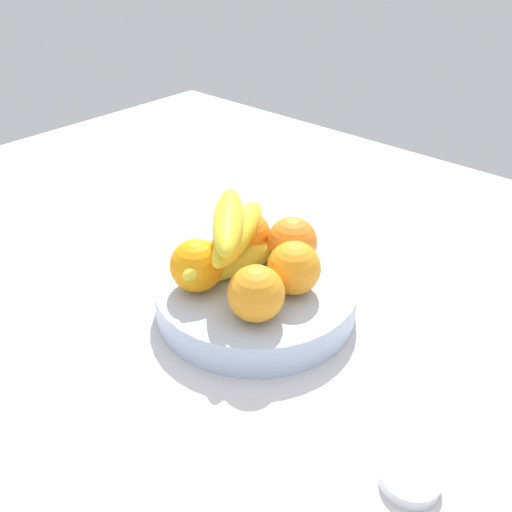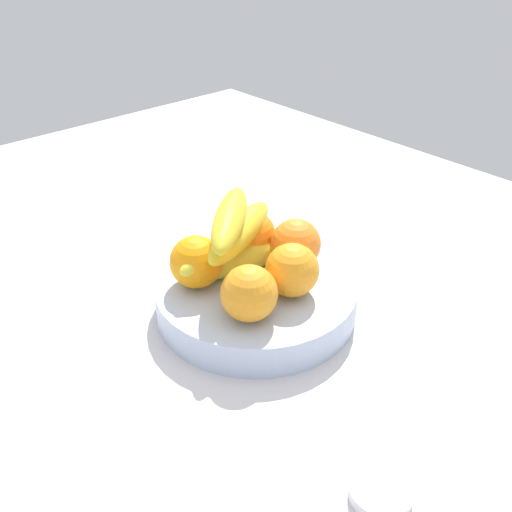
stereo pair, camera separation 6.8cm
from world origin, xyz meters
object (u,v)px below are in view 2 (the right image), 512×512
banana_bunch (234,239)px  orange_back_right (249,293)px  jar_lid (381,492)px  orange_front_left (292,270)px  orange_center (251,235)px  orange_back_left (196,262)px  orange_front_right (296,244)px  fruit_bowl (256,295)px

banana_bunch → orange_back_right: bearing=-29.9°
jar_lid → orange_front_left: bearing=153.3°
orange_center → orange_back_left: same height
orange_front_left → banana_bunch: banana_bunch is taller
orange_front_left → orange_center: 10.50cm
orange_front_right → orange_center: 6.69cm
orange_front_right → orange_back_right: (4.33, -12.38, 0.00)cm
orange_front_right → orange_back_right: 13.11cm
orange_back_right → orange_back_left: bearing=-176.7°
orange_front_right → banana_bunch: (-4.38, -7.38, 1.76)cm
orange_back_right → orange_front_right: bearing=109.3°
banana_bunch → jar_lid: 36.08cm
banana_bunch → jar_lid: bearing=-16.7°
orange_back_right → orange_center: bearing=137.6°
orange_front_right → orange_center: (-6.02, -2.92, 0.00)cm
orange_center → jar_lid: orange_center is taller
fruit_bowl → orange_center: 8.72cm
orange_front_left → orange_front_right: (-4.27, 4.98, 0.00)cm
fruit_bowl → orange_center: orange_center is taller
orange_center → fruit_bowl: bearing=-35.5°
fruit_bowl → orange_center: size_ratio=3.91×
orange_back_left → orange_back_right: bearing=3.3°
fruit_bowl → orange_back_left: (-4.74, -6.32, 5.93)cm
orange_front_left → orange_center: size_ratio=1.00×
fruit_bowl → orange_front_right: bearing=82.9°
jar_lid → banana_bunch: bearing=163.3°
fruit_bowl → orange_front_right: size_ratio=3.91×
orange_front_right → orange_back_right: same height
orange_front_left → jar_lid: bearing=-26.7°
orange_front_left → jar_lid: orange_front_left is taller
orange_front_left → orange_front_right: 6.56cm
orange_front_left → banana_bunch: bearing=-164.5°
orange_center → jar_lid: (35.01, -14.50, -7.61)cm
orange_front_right → fruit_bowl: bearing=-97.1°
orange_front_left → orange_back_right: bearing=-89.6°
orange_front_left → orange_center: bearing=168.7°
orange_front_left → jar_lid: size_ratio=1.17×
fruit_bowl → orange_back_right: (5.15, -5.75, 5.93)cm
fruit_bowl → banana_bunch: banana_bunch is taller
orange_back_left → banana_bunch: bearing=77.9°
orange_center → orange_back_right: (10.35, -9.46, 0.00)cm
orange_center → orange_back_right: 14.02cm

